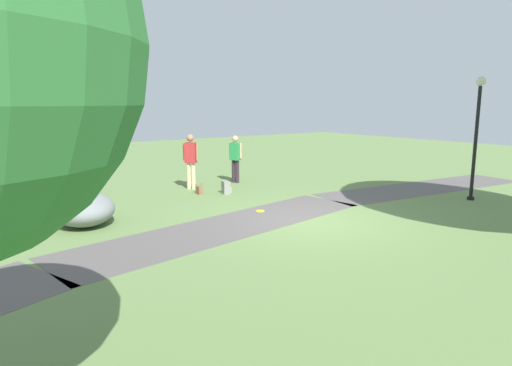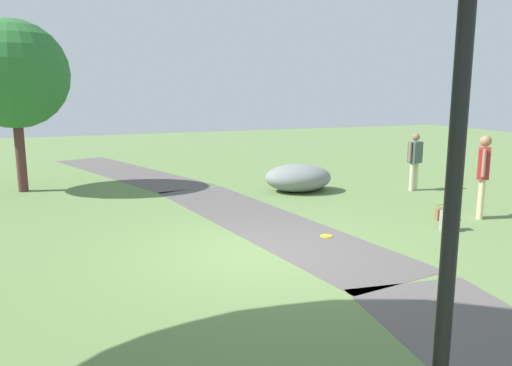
% 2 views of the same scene
% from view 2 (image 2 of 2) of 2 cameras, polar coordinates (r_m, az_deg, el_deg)
% --- Properties ---
extents(ground_plane, '(48.00, 48.00, 0.00)m').
position_cam_2_polar(ground_plane, '(8.78, 0.84, -7.85)').
color(ground_plane, '#617D46').
extents(footpath_segment_mid, '(8.19, 3.09, 0.01)m').
position_cam_2_polar(footpath_segment_mid, '(10.74, 0.78, -4.36)').
color(footpath_segment_mid, '#575251').
rests_on(footpath_segment_mid, ground).
extents(footpath_segment_far, '(8.18, 4.40, 0.01)m').
position_cam_2_polar(footpath_segment_far, '(17.67, -14.62, 1.27)').
color(footpath_segment_far, '#575251').
rests_on(footpath_segment_far, ground).
extents(young_tree_near_path, '(2.86, 2.86, 4.59)m').
position_cam_2_polar(young_tree_near_path, '(15.00, -25.77, 11.00)').
color(young_tree_near_path, '#553031').
rests_on(young_tree_near_path, ground).
extents(lamp_post, '(0.28, 0.28, 3.55)m').
position_cam_2_polar(lamp_post, '(3.17, 21.46, -0.99)').
color(lamp_post, black).
rests_on(lamp_post, ground).
extents(lawn_boulder, '(1.70, 2.05, 0.76)m').
position_cam_2_polar(lawn_boulder, '(13.83, 4.79, 0.60)').
color(lawn_boulder, slate).
rests_on(lawn_boulder, ground).
extents(woman_with_handbag, '(0.42, 0.42, 1.81)m').
position_cam_2_polar(woman_with_handbag, '(11.84, 24.35, 1.32)').
color(woman_with_handbag, beige).
rests_on(woman_with_handbag, ground).
extents(passerby_on_path, '(0.33, 0.50, 1.58)m').
position_cam_2_polar(passerby_on_path, '(14.53, 17.55, 2.75)').
color(passerby_on_path, beige).
rests_on(passerby_on_path, ground).
extents(handbag_on_grass, '(0.31, 0.33, 0.31)m').
position_cam_2_polar(handbag_on_grass, '(11.56, 20.40, -3.25)').
color(handbag_on_grass, brown).
rests_on(handbag_on_grass, ground).
extents(backpack_by_boulder, '(0.35, 0.35, 0.40)m').
position_cam_2_polar(backpack_by_boulder, '(14.33, 7.03, 0.16)').
color(backpack_by_boulder, black).
rests_on(backpack_by_boulder, ground).
extents(spare_backpack_on_lawn, '(0.30, 0.32, 0.40)m').
position_cam_2_polar(spare_backpack_on_lawn, '(10.73, 20.98, -4.05)').
color(spare_backpack_on_lawn, gray).
rests_on(spare_backpack_on_lawn, ground).
extents(frisbee_on_grass, '(0.23, 0.23, 0.02)m').
position_cam_2_polar(frisbee_on_grass, '(9.76, 7.97, -5.98)').
color(frisbee_on_grass, yellow).
rests_on(frisbee_on_grass, ground).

